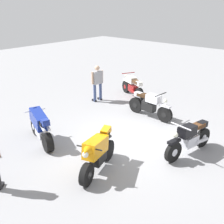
% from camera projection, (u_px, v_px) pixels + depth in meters
% --- Properties ---
extents(ground_plane, '(40.00, 40.00, 0.00)m').
position_uv_depth(ground_plane, '(128.00, 140.00, 9.33)').
color(ground_plane, gray).
extents(motorcycle_silver_cruiser, '(0.70, 2.09, 1.09)m').
position_uv_depth(motorcycle_silver_cruiser, '(150.00, 105.00, 10.98)').
color(motorcycle_silver_cruiser, black).
rests_on(motorcycle_silver_cruiser, ground).
extents(motorcycle_blue_sportbike, '(0.90, 1.91, 1.14)m').
position_uv_depth(motorcycle_blue_sportbike, '(40.00, 126.00, 8.99)').
color(motorcycle_blue_sportbike, black).
rests_on(motorcycle_blue_sportbike, ground).
extents(motorcycle_cream_vintage, '(1.03, 1.85, 1.07)m').
position_uv_depth(motorcycle_cream_vintage, '(133.00, 87.00, 13.35)').
color(motorcycle_cream_vintage, black).
rests_on(motorcycle_cream_vintage, ground).
extents(motorcycle_orange_sportbike, '(1.90, 0.94, 1.14)m').
position_uv_depth(motorcycle_orange_sportbike, '(97.00, 152.00, 7.44)').
color(motorcycle_orange_sportbike, black).
rests_on(motorcycle_orange_sportbike, ground).
extents(motorcycle_black_cruiser, '(2.08, 0.77, 1.09)m').
position_uv_depth(motorcycle_black_cruiser, '(190.00, 138.00, 8.33)').
color(motorcycle_black_cruiser, black).
rests_on(motorcycle_black_cruiser, ground).
extents(person_in_gray_shirt, '(0.65, 0.36, 1.68)m').
position_uv_depth(person_in_gray_shirt, '(97.00, 81.00, 12.57)').
color(person_in_gray_shirt, '#384772').
rests_on(person_in_gray_shirt, ground).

